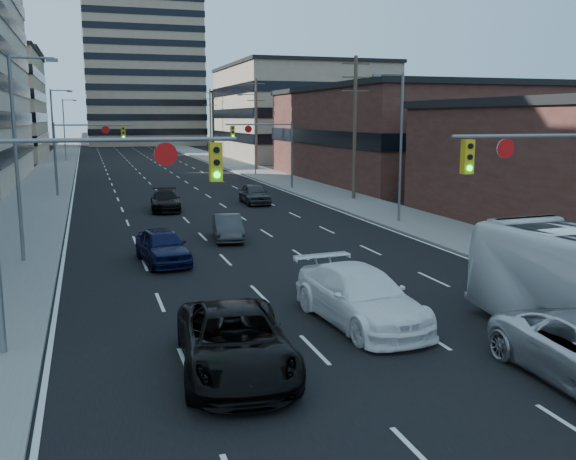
{
  "coord_description": "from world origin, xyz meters",
  "views": [
    {
      "loc": [
        -7.59,
        -10.02,
        6.4
      ],
      "look_at": [
        -0.46,
        12.76,
        2.2
      ],
      "focal_mm": 40.0,
      "sensor_mm": 36.0,
      "label": 1
    }
  ],
  "objects": [
    {
      "name": "sedan_black_far",
      "position": [
        -2.53,
        34.63,
        0.71
      ],
      "size": [
        2.39,
        5.03,
        1.42
      ],
      "primitive_type": "imported",
      "rotation": [
        0.0,
        0.0,
        -0.08
      ],
      "color": "black",
      "rests_on": "ground"
    },
    {
      "name": "streetlight_left_far",
      "position": [
        -10.34,
        90.0,
        5.05
      ],
      "size": [
        2.03,
        0.22,
        9.0
      ],
      "color": "slate",
      "rests_on": "ground"
    },
    {
      "name": "white_van",
      "position": [
        0.37,
        7.8,
        0.87
      ],
      "size": [
        2.98,
        6.2,
        1.74
      ],
      "primitive_type": "imported",
      "rotation": [
        0.0,
        0.0,
        0.09
      ],
      "color": "white",
      "rests_on": "ground"
    },
    {
      "name": "utility_pole_block",
      "position": [
        12.2,
        36.0,
        5.78
      ],
      "size": [
        2.2,
        0.28,
        11.0
      ],
      "color": "#4C3D2D",
      "rests_on": "ground"
    },
    {
      "name": "signal_near_left",
      "position": [
        -7.45,
        8.0,
        4.33
      ],
      "size": [
        6.59,
        0.33,
        6.0
      ],
      "color": "slate",
      "rests_on": "ground"
    },
    {
      "name": "sidewalk_left",
      "position": [
        -11.5,
        130.0,
        0.07
      ],
      "size": [
        5.0,
        300.0,
        0.15
      ],
      "primitive_type": "cube",
      "color": "slate",
      "rests_on": "ground"
    },
    {
      "name": "bg_block_right",
      "position": [
        32.0,
        130.0,
        6.0
      ],
      "size": [
        22.0,
        22.0,
        12.0
      ],
      "primitive_type": "cube",
      "color": "gray",
      "rests_on": "ground"
    },
    {
      "name": "office_right_far",
      "position": [
        25.0,
        88.0,
        7.0
      ],
      "size": [
        22.0,
        28.0,
        14.0
      ],
      "primitive_type": "cube",
      "color": "gray",
      "rests_on": "ground"
    },
    {
      "name": "sedan_blue",
      "position": [
        -4.58,
        18.19,
        0.78
      ],
      "size": [
        2.33,
        4.76,
        1.56
      ],
      "primitive_type": "imported",
      "rotation": [
        0.0,
        0.0,
        0.11
      ],
      "color": "black",
      "rests_on": "ground"
    },
    {
      "name": "streetlight_right_far",
      "position": [
        10.34,
        60.0,
        5.05
      ],
      "size": [
        2.03,
        0.22,
        9.0
      ],
      "color": "slate",
      "rests_on": "ground"
    },
    {
      "name": "road_surface",
      "position": [
        0.0,
        130.0,
        0.01
      ],
      "size": [
        18.0,
        300.0,
        0.02
      ],
      "primitive_type": "cube",
      "color": "black",
      "rests_on": "ground"
    },
    {
      "name": "signal_far_right",
      "position": [
        7.68,
        45.0,
        4.3
      ],
      "size": [
        6.09,
        0.33,
        6.0
      ],
      "color": "slate",
      "rests_on": "ground"
    },
    {
      "name": "streetlight_right_near",
      "position": [
        10.34,
        25.0,
        5.05
      ],
      "size": [
        2.03,
        0.22,
        9.0
      ],
      "color": "slate",
      "rests_on": "ground"
    },
    {
      "name": "streetlight_left_near",
      "position": [
        -10.34,
        20.0,
        5.05
      ],
      "size": [
        2.03,
        0.22,
        9.0
      ],
      "color": "slate",
      "rests_on": "ground"
    },
    {
      "name": "apartment_tower",
      "position": [
        6.0,
        150.0,
        29.0
      ],
      "size": [
        26.0,
        26.0,
        58.0
      ],
      "primitive_type": "cube",
      "color": "gray",
      "rests_on": "ground"
    },
    {
      "name": "sedan_grey_right",
      "position": [
        4.26,
        36.25,
        0.76
      ],
      "size": [
        1.91,
        4.5,
        1.52
      ],
      "primitive_type": "imported",
      "rotation": [
        0.0,
        0.0,
        -0.03
      ],
      "color": "#2F3032",
      "rests_on": "ground"
    },
    {
      "name": "utility_pole_midblock",
      "position": [
        12.2,
        66.0,
        5.78
      ],
      "size": [
        2.2,
        0.28,
        11.0
      ],
      "color": "#4C3D2D",
      "rests_on": "ground"
    },
    {
      "name": "signal_far_left",
      "position": [
        -7.68,
        45.0,
        4.3
      ],
      "size": [
        6.09,
        0.33,
        6.0
      ],
      "color": "slate",
      "rests_on": "ground"
    },
    {
      "name": "sedan_grey_center",
      "position": [
        -0.66,
        22.73,
        0.66
      ],
      "size": [
        1.88,
        4.17,
        1.33
      ],
      "primitive_type": "imported",
      "rotation": [
        0.0,
        0.0,
        -0.12
      ],
      "color": "#333335",
      "rests_on": "ground"
    },
    {
      "name": "sidewalk_right",
      "position": [
        11.5,
        130.0,
        0.07
      ],
      "size": [
        5.0,
        300.0,
        0.15
      ],
      "primitive_type": "cube",
      "color": "slate",
      "rests_on": "ground"
    },
    {
      "name": "signal_near_right",
      "position": [
        7.45,
        8.0,
        4.33
      ],
      "size": [
        6.59,
        0.33,
        6.0
      ],
      "color": "slate",
      "rests_on": "ground"
    },
    {
      "name": "ground",
      "position": [
        0.0,
        0.0,
        0.0
      ],
      "size": [
        400.0,
        400.0,
        0.0
      ],
      "primitive_type": "plane",
      "color": "black",
      "rests_on": "ground"
    },
    {
      "name": "streetlight_left_mid",
      "position": [
        -10.34,
        55.0,
        5.05
      ],
      "size": [
        2.03,
        0.22,
        9.0
      ],
      "color": "slate",
      "rests_on": "ground"
    },
    {
      "name": "black_pickup",
      "position": [
        -4.25,
        5.14,
        0.81
      ],
      "size": [
        3.24,
        6.09,
        1.63
      ],
      "primitive_type": "imported",
      "rotation": [
        0.0,
        0.0,
        -0.09
      ],
      "color": "black",
      "rests_on": "ground"
    },
    {
      "name": "storefront_right_mid",
      "position": [
        24.0,
        50.0,
        4.5
      ],
      "size": [
        20.0,
        30.0,
        9.0
      ],
      "primitive_type": "cube",
      "color": "#472119",
      "rests_on": "ground"
    },
    {
      "name": "utility_pole_distant",
      "position": [
        12.2,
        96.0,
        5.78
      ],
      "size": [
        2.2,
        0.28,
        11.0
      ],
      "color": "#4C3D2D",
      "rests_on": "ground"
    }
  ]
}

